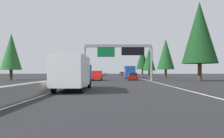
% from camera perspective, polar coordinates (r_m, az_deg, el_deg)
% --- Properties ---
extents(ground_plane, '(320.00, 320.00, 0.00)m').
position_cam_1_polar(ground_plane, '(62.78, -4.17, -2.20)').
color(ground_plane, '#262628').
extents(median_barrier, '(180.00, 0.56, 0.90)m').
position_cam_1_polar(median_barrier, '(82.74, -3.24, -1.53)').
color(median_barrier, gray).
rests_on(median_barrier, ground).
extents(shoulder_stripe_right, '(160.00, 0.16, 0.01)m').
position_cam_1_polar(shoulder_stripe_right, '(72.85, 5.56, -1.99)').
color(shoulder_stripe_right, silver).
rests_on(shoulder_stripe_right, ground).
extents(shoulder_stripe_median, '(160.00, 0.16, 0.01)m').
position_cam_1_polar(shoulder_stripe_median, '(72.73, -3.33, -1.99)').
color(shoulder_stripe_median, silver).
rests_on(shoulder_stripe_median, ground).
extents(sign_gantry_overhead, '(0.50, 12.68, 6.69)m').
position_cam_1_polar(sign_gantry_overhead, '(43.37, 1.72, 4.17)').
color(sign_gantry_overhead, gray).
rests_on(sign_gantry_overhead, ground).
extents(box_truck_mid_right, '(8.50, 2.40, 2.95)m').
position_cam_1_polar(box_truck_mid_right, '(20.88, -9.30, -0.73)').
color(box_truck_mid_right, white).
rests_on(box_truck_mid_right, ground).
extents(sedan_distant_a, '(4.40, 1.80, 1.47)m').
position_cam_1_polar(sedan_distant_a, '(46.71, 5.06, -1.87)').
color(sedan_distant_a, maroon).
rests_on(sedan_distant_a, ground).
extents(pickup_mid_center, '(5.60, 2.00, 1.86)m').
position_cam_1_polar(pickup_mid_center, '(45.82, -3.69, -1.60)').
color(pickup_mid_center, red).
rests_on(pickup_mid_center, ground).
extents(sedan_mid_left, '(4.40, 1.80, 1.47)m').
position_cam_1_polar(sedan_mid_left, '(115.77, 2.46, -1.19)').
color(sedan_mid_left, red).
rests_on(sedan_mid_left, ground).
extents(sedan_far_center, '(4.40, 1.80, 1.47)m').
position_cam_1_polar(sedan_far_center, '(108.18, 2.54, -1.22)').
color(sedan_far_center, red).
rests_on(sedan_far_center, ground).
extents(minivan_distant_b, '(5.00, 1.95, 1.69)m').
position_cam_1_polar(minivan_distant_b, '(126.18, 2.33, -1.03)').
color(minivan_distant_b, black).
rests_on(minivan_distant_b, ground).
extents(bus_near_center, '(11.50, 2.55, 3.10)m').
position_cam_1_polar(bus_near_center, '(64.01, 4.15, -0.63)').
color(bus_near_center, '#1E4793').
rests_on(bus_near_center, ground).
extents(conifer_right_near, '(6.36, 6.36, 14.46)m').
position_cam_1_polar(conifer_right_near, '(46.11, 20.47, 8.28)').
color(conifer_right_near, '#4C3823').
rests_on(conifer_right_near, ground).
extents(conifer_right_mid, '(4.70, 4.70, 10.67)m').
position_cam_1_polar(conifer_right_mid, '(65.63, 12.89, 3.55)').
color(conifer_right_mid, '#4C3823').
rests_on(conifer_right_mid, ground).
extents(conifer_right_far, '(4.23, 4.23, 9.61)m').
position_cam_1_polar(conifer_right_far, '(79.08, 9.00, 2.34)').
color(conifer_right_far, '#4C3823').
rests_on(conifer_right_far, ground).
extents(conifer_right_distant, '(5.94, 5.94, 13.50)m').
position_cam_1_polar(conifer_right_distant, '(113.75, 7.37, 2.60)').
color(conifer_right_distant, '#4C3823').
rests_on(conifer_right_distant, ground).
extents(conifer_left_near, '(4.13, 4.13, 9.38)m').
position_cam_1_polar(conifer_left_near, '(51.10, -23.26, 3.91)').
color(conifer_left_near, '#4C3823').
rests_on(conifer_left_near, ground).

